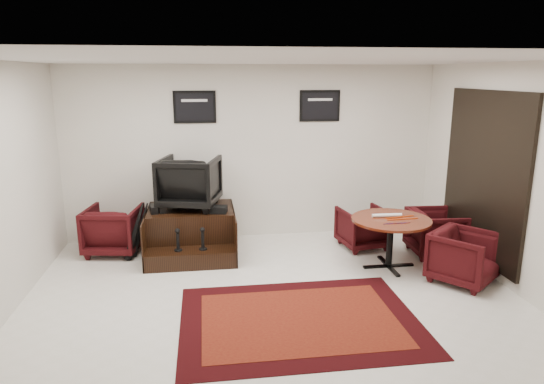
{
  "coord_description": "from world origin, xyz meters",
  "views": [
    {
      "loc": [
        -0.78,
        -5.26,
        2.65
      ],
      "look_at": [
        0.1,
        0.9,
        1.13
      ],
      "focal_mm": 32.0,
      "sensor_mm": 36.0,
      "label": 1
    }
  ],
  "objects_px": {
    "table_chair_back": "(363,226)",
    "table_chair_window": "(436,230)",
    "armchair_side": "(113,227)",
    "meeting_table": "(391,225)",
    "shine_chair": "(189,180)",
    "shine_podium": "(191,232)",
    "table_chair_corner": "(464,255)"
  },
  "relations": [
    {
      "from": "shine_podium",
      "to": "table_chair_window",
      "type": "distance_m",
      "value": 3.69
    },
    {
      "from": "shine_chair",
      "to": "meeting_table",
      "type": "xyz_separation_m",
      "value": [
        2.76,
        -1.14,
        -0.48
      ]
    },
    {
      "from": "shine_chair",
      "to": "table_chair_corner",
      "type": "relative_size",
      "value": 1.14
    },
    {
      "from": "armchair_side",
      "to": "meeting_table",
      "type": "bearing_deg",
      "value": 173.07
    },
    {
      "from": "shine_chair",
      "to": "table_chair_back",
      "type": "height_order",
      "value": "shine_chair"
    },
    {
      "from": "meeting_table",
      "to": "table_chair_corner",
      "type": "xyz_separation_m",
      "value": [
        0.76,
        -0.62,
        -0.25
      ]
    },
    {
      "from": "shine_podium",
      "to": "table_chair_corner",
      "type": "distance_m",
      "value": 3.87
    },
    {
      "from": "armchair_side",
      "to": "table_chair_window",
      "type": "bearing_deg",
      "value": -179.66
    },
    {
      "from": "shine_podium",
      "to": "shine_chair",
      "type": "relative_size",
      "value": 1.55
    },
    {
      "from": "armchair_side",
      "to": "table_chair_back",
      "type": "distance_m",
      "value": 3.82
    },
    {
      "from": "shine_chair",
      "to": "armchair_side",
      "type": "height_order",
      "value": "shine_chair"
    },
    {
      "from": "shine_podium",
      "to": "armchair_side",
      "type": "distance_m",
      "value": 1.17
    },
    {
      "from": "table_chair_back",
      "to": "table_chair_window",
      "type": "bearing_deg",
      "value": 145.84
    },
    {
      "from": "armchair_side",
      "to": "table_chair_window",
      "type": "xyz_separation_m",
      "value": [
        4.79,
        -0.75,
        -0.02
      ]
    },
    {
      "from": "meeting_table",
      "to": "table_chair_back",
      "type": "bearing_deg",
      "value": 97.44
    },
    {
      "from": "table_chair_corner",
      "to": "armchair_side",
      "type": "bearing_deg",
      "value": 120.27
    },
    {
      "from": "shine_chair",
      "to": "armchair_side",
      "type": "relative_size",
      "value": 1.09
    },
    {
      "from": "meeting_table",
      "to": "table_chair_corner",
      "type": "distance_m",
      "value": 1.01
    },
    {
      "from": "meeting_table",
      "to": "shine_chair",
      "type": "bearing_deg",
      "value": 157.59
    },
    {
      "from": "armchair_side",
      "to": "table_chair_corner",
      "type": "bearing_deg",
      "value": 168.71
    },
    {
      "from": "table_chair_corner",
      "to": "meeting_table",
      "type": "bearing_deg",
      "value": 101.82
    },
    {
      "from": "shine_podium",
      "to": "meeting_table",
      "type": "xyz_separation_m",
      "value": [
        2.76,
        -1.0,
        0.32
      ]
    },
    {
      "from": "table_chair_back",
      "to": "table_chair_corner",
      "type": "relative_size",
      "value": 0.93
    },
    {
      "from": "table_chair_window",
      "to": "shine_chair",
      "type": "bearing_deg",
      "value": 81.57
    },
    {
      "from": "table_chair_back",
      "to": "table_chair_window",
      "type": "height_order",
      "value": "table_chair_window"
    },
    {
      "from": "shine_podium",
      "to": "table_chair_back",
      "type": "bearing_deg",
      "value": -3.44
    },
    {
      "from": "table_chair_corner",
      "to": "shine_chair",
      "type": "bearing_deg",
      "value": 114.31
    },
    {
      "from": "shine_podium",
      "to": "table_chair_back",
      "type": "height_order",
      "value": "table_chair_back"
    },
    {
      "from": "shine_podium",
      "to": "table_chair_window",
      "type": "bearing_deg",
      "value": -9.57
    },
    {
      "from": "shine_chair",
      "to": "table_chair_back",
      "type": "xyz_separation_m",
      "value": [
        2.65,
        -0.3,
        -0.75
      ]
    },
    {
      "from": "shine_podium",
      "to": "armchair_side",
      "type": "xyz_separation_m",
      "value": [
        -1.16,
        0.14,
        0.09
      ]
    },
    {
      "from": "shine_podium",
      "to": "meeting_table",
      "type": "bearing_deg",
      "value": -19.9
    }
  ]
}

